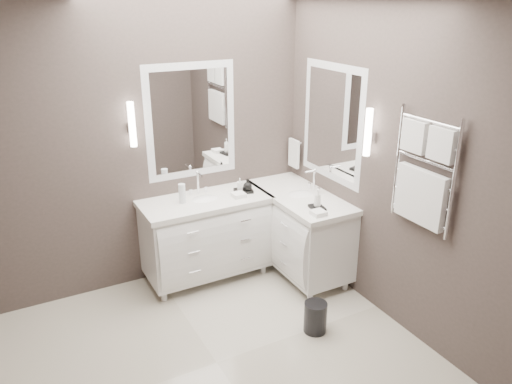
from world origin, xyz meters
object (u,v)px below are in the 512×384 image
towel_ladder (423,178)px  vanity_back (206,233)px  waste_bin (315,317)px  vanity_right (299,227)px

towel_ladder → vanity_back: bearing=124.1°
vanity_back → waste_bin: bearing=-70.3°
vanity_back → waste_bin: size_ratio=4.56×
vanity_right → waste_bin: (-0.43, -0.93, -0.35)m
vanity_right → towel_ladder: 1.60m
vanity_back → towel_ladder: 2.16m
vanity_back → vanity_right: 0.93m
vanity_right → waste_bin: size_ratio=4.56×
towel_ladder → vanity_right: bearing=99.8°
vanity_right → waste_bin: vanity_right is taller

